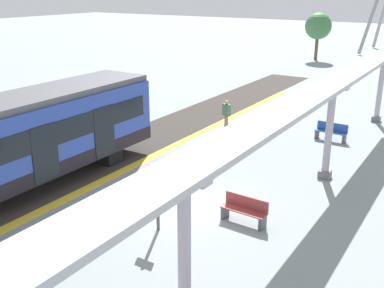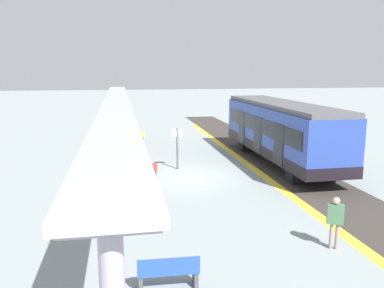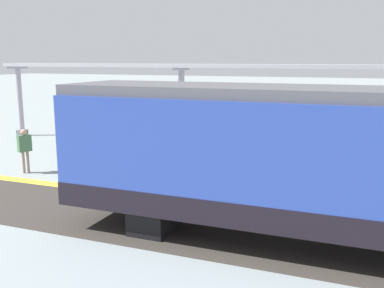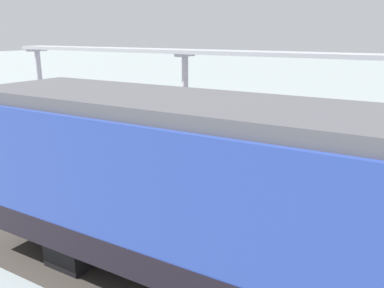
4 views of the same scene
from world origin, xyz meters
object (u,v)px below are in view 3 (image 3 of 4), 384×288
(canopy_pillar_fourth, at_px, (20,101))
(passenger_waiting_near_edge, at_px, (25,146))
(train_near_carriage, at_px, (323,165))
(bench_mid_platform, at_px, (80,136))
(bench_far_end, at_px, (285,151))
(platform_info_sign, at_px, (331,141))
(canopy_pillar_third, at_px, (181,108))

(canopy_pillar_fourth, xyz_separation_m, passenger_waiting_near_edge, (-6.27, -5.88, -0.86))
(train_near_carriage, bearing_deg, bench_mid_platform, 56.58)
(bench_mid_platform, xyz_separation_m, passenger_waiting_near_edge, (-5.10, -1.28, 0.56))
(bench_far_end, xyz_separation_m, passenger_waiting_near_edge, (-5.20, 8.40, 0.56))
(platform_info_sign, xyz_separation_m, passenger_waiting_near_edge, (-3.18, 10.27, -0.33))
(train_near_carriage, bearing_deg, canopy_pillar_fourth, 61.37)
(canopy_pillar_fourth, height_order, bench_far_end, canopy_pillar_fourth)
(canopy_pillar_fourth, bearing_deg, canopy_pillar_third, -90.00)
(platform_info_sign, distance_m, passenger_waiting_near_edge, 10.75)
(canopy_pillar_third, bearing_deg, bench_far_end, -102.16)
(canopy_pillar_third, xyz_separation_m, bench_mid_platform, (-1.17, 4.75, -1.42))
(bench_far_end, height_order, passenger_waiting_near_edge, passenger_waiting_near_edge)
(canopy_pillar_third, distance_m, passenger_waiting_near_edge, 7.21)
(canopy_pillar_fourth, distance_m, platform_info_sign, 16.45)
(train_near_carriage, xyz_separation_m, canopy_pillar_third, (8.96, 7.06, 0.04))
(bench_mid_platform, height_order, passenger_waiting_near_edge, passenger_waiting_near_edge)
(bench_mid_platform, height_order, bench_far_end, same)
(bench_mid_platform, height_order, platform_info_sign, platform_info_sign)
(canopy_pillar_third, relative_size, bench_mid_platform, 2.43)
(canopy_pillar_third, bearing_deg, passenger_waiting_near_edge, 151.03)
(canopy_pillar_third, xyz_separation_m, bench_far_end, (-1.06, -4.93, -1.42))
(bench_far_end, relative_size, passenger_waiting_near_edge, 0.95)
(bench_mid_platform, distance_m, bench_far_end, 9.68)
(bench_far_end, relative_size, platform_info_sign, 0.69)
(canopy_pillar_third, height_order, passenger_waiting_near_edge, canopy_pillar_third)
(bench_mid_platform, bearing_deg, train_near_carriage, -123.42)
(train_near_carriage, bearing_deg, bench_far_end, 15.07)
(bench_far_end, distance_m, passenger_waiting_near_edge, 9.90)
(platform_info_sign, relative_size, passenger_waiting_near_edge, 1.37)
(train_near_carriage, height_order, platform_info_sign, train_near_carriage)
(train_near_carriage, relative_size, canopy_pillar_fourth, 3.21)
(canopy_pillar_third, xyz_separation_m, canopy_pillar_fourth, (0.00, 9.35, 0.00))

